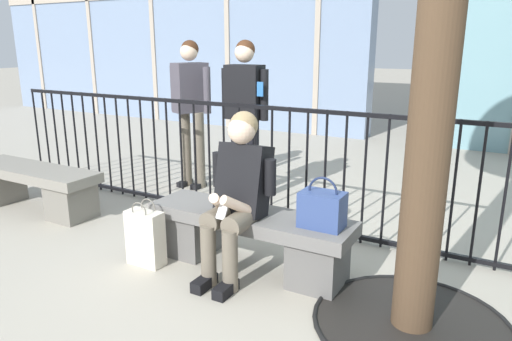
{
  "coord_description": "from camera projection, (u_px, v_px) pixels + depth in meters",
  "views": [
    {
      "loc": [
        1.67,
        -2.88,
        1.68
      ],
      "look_at": [
        0.0,
        0.1,
        0.75
      ],
      "focal_mm": 33.06,
      "sensor_mm": 36.0,
      "label": 1
    }
  ],
  "objects": [
    {
      "name": "handbag_on_bench",
      "position": [
        322.0,
        209.0,
        3.22
      ],
      "size": [
        0.3,
        0.2,
        0.36
      ],
      "color": "#33477F",
      "rests_on": "stone_bench"
    },
    {
      "name": "seated_person_with_phone",
      "position": [
        237.0,
        191.0,
        3.38
      ],
      "size": [
        0.52,
        0.66,
        1.21
      ],
      "color": "#6B6051",
      "rests_on": "ground"
    },
    {
      "name": "ground_plane",
      "position": [
        250.0,
        267.0,
        3.65
      ],
      "size": [
        60.0,
        60.0,
        0.0
      ],
      "primitive_type": "plane",
      "color": "#A8A091"
    },
    {
      "name": "bystander_further_back",
      "position": [
        245.0,
        109.0,
        4.97
      ],
      "size": [
        0.55,
        0.27,
        1.71
      ],
      "color": "black",
      "rests_on": "ground"
    },
    {
      "name": "shopping_bag",
      "position": [
        145.0,
        237.0,
        3.64
      ],
      "size": [
        0.29,
        0.14,
        0.53
      ],
      "color": "beige",
      "rests_on": "ground"
    },
    {
      "name": "plaza_railing",
      "position": [
        298.0,
        170.0,
        4.23
      ],
      "size": [
        7.18,
        0.04,
        1.13
      ],
      "color": "black",
      "rests_on": "ground"
    },
    {
      "name": "stone_bench",
      "position": [
        250.0,
        234.0,
        3.58
      ],
      "size": [
        1.6,
        0.44,
        0.45
      ],
      "color": "slate",
      "rests_on": "ground"
    },
    {
      "name": "stone_bench_far",
      "position": [
        33.0,
        184.0,
        4.86
      ],
      "size": [
        1.6,
        0.44,
        0.45
      ],
      "color": "gray",
      "rests_on": "ground"
    },
    {
      "name": "bystander_at_railing",
      "position": [
        191.0,
        103.0,
        5.46
      ],
      "size": [
        0.55,
        0.44,
        1.71
      ],
      "color": "#6B6051",
      "rests_on": "ground"
    }
  ]
}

